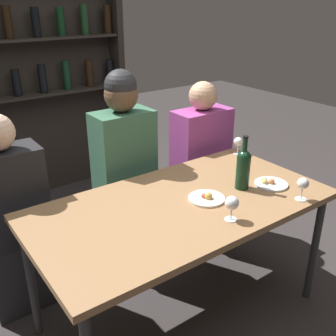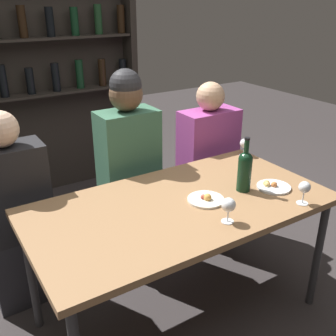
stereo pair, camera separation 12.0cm
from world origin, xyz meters
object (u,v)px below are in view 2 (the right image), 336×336
Objects in this scene: food_plate_0 at (273,186)px; seated_person_center at (129,175)px; food_plate_1 at (206,199)px; seated_person_left at (16,219)px; wine_glass_1 at (304,188)px; wine_glass_2 at (244,144)px; wine_glass_0 at (229,206)px; seated_person_right at (207,168)px; wine_bottle at (245,169)px.

seated_person_center is (-0.51, 0.75, -0.10)m from food_plate_0.
seated_person_left reaches higher than food_plate_1.
wine_glass_2 is at bearing 73.17° from wine_glass_1.
seated_person_right is at bearing 57.02° from wine_glass_0.
wine_bottle is at bearing -132.77° from wine_glass_2.
wine_glass_1 is 0.09× the size of seated_person_center.
wine_glass_1 is 0.67× the size of food_plate_0.
wine_bottle is 1.64× the size of food_plate_0.
wine_glass_1 reaches higher than wine_glass_2.
wine_glass_2 is 0.41m from seated_person_right.
food_plate_0 is 0.97× the size of food_plate_1.
seated_person_left is 1.37m from seated_person_right.
wine_glass_2 is at bearing -23.45° from seated_person_center.
seated_person_center reaches higher than wine_glass_1.
wine_glass_2 is at bearing -12.02° from seated_person_left.
seated_person_right reaches higher than wine_bottle.
wine_glass_2 is 0.63× the size of food_plate_0.
food_plate_1 is at bearing -81.28° from seated_person_center.
wine_glass_0 is 0.47m from food_plate_0.
wine_glass_1 is (0.15, -0.28, -0.04)m from wine_bottle.
seated_person_center is at bearing 0.00° from seated_person_left.
wine_glass_0 is 1.01× the size of wine_glass_1.
wine_bottle is 0.27m from food_plate_1.
wine_glass_0 is (-0.29, -0.21, -0.04)m from wine_bottle.
seated_person_left is (-1.23, 0.96, -0.27)m from wine_glass_1.
seated_person_left is 0.89× the size of seated_person_center.
seated_person_center is (-0.10, 0.68, -0.10)m from food_plate_1.
seated_person_right is at bearing 79.78° from food_plate_0.
wine_bottle is 1.59× the size of food_plate_1.
seated_person_right is at bearing 51.35° from food_plate_1.
seated_person_left is at bearing 141.98° from wine_glass_1.
wine_bottle is at bearing 156.42° from food_plate_0.
wine_bottle is 0.81m from seated_person_right.
wine_glass_0 is at bearing -100.54° from food_plate_1.
wine_glass_0 is 1.06× the size of wine_glass_2.
food_plate_1 is 0.16× the size of seated_person_right.
wine_glass_1 is 0.10× the size of seated_person_right.
wine_glass_2 is at bearing 66.43° from food_plate_0.
food_plate_0 is 0.91m from seated_person_center.
food_plate_0 is at bearing -31.37° from seated_person_left.
seated_person_left is at bearing 140.96° from food_plate_1.
wine_glass_0 is at bearing 171.10° from wine_glass_1.
seated_person_center is (0.73, 0.00, 0.10)m from seated_person_left.
food_plate_0 is (0.16, -0.07, -0.12)m from wine_bottle.
seated_person_center is at bearing 94.00° from wine_glass_0.
seated_person_center reaches higher than wine_bottle.
wine_glass_0 is 0.87m from wine_glass_2.
seated_person_center is at bearing 117.60° from wine_glass_1.
seated_person_center is (-0.50, 0.96, -0.17)m from wine_glass_1.
seated_person_right is at bearing 0.00° from seated_person_left.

